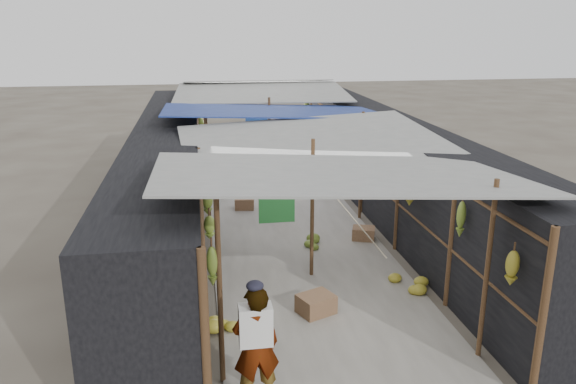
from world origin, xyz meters
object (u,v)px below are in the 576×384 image
black_basin (333,189)px  crate_near (316,305)px  vendor_elderly (256,346)px  shopper_blue (281,184)px  vendor_seated (305,169)px

black_basin → crate_near: bearing=-105.8°
vendor_elderly → shopper_blue: (1.33, 6.80, 0.08)m
crate_near → black_basin: (1.92, 6.79, -0.08)m
black_basin → shopper_blue: size_ratio=0.32×
black_basin → vendor_elderly: 9.40m
black_basin → vendor_seated: 1.10m
vendor_elderly → crate_near: bearing=-125.9°
shopper_blue → vendor_elderly: bearing=-122.1°
vendor_seated → shopper_blue: bearing=-52.7°
black_basin → shopper_blue: (-1.77, -2.04, 0.78)m
vendor_elderly → shopper_blue: 6.93m
crate_near → shopper_blue: size_ratio=0.32×
crate_near → vendor_elderly: vendor_elderly is taller
crate_near → vendor_elderly: 2.45m
crate_near → shopper_blue: 4.80m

